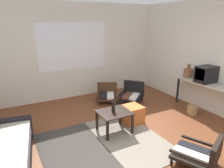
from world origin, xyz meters
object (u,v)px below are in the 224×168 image
object	(u,v)px
armchair_striped_foreground	(200,153)
ottoman_orange	(132,114)
crt_television	(206,74)
wicker_basket	(192,110)
glass_bottle	(113,106)
console_shelf	(202,85)
clay_vase	(188,73)
armchair_by_window	(107,94)
coffee_table	(114,116)
couch	(0,155)
armchair_corner	(132,94)

from	to	relation	value
armchair_striped_foreground	ottoman_orange	world-z (taller)	armchair_striped_foreground
crt_television	wicker_basket	size ratio (longest dim) A/B	1.80
crt_television	glass_bottle	bearing A→B (deg)	174.06
console_shelf	clay_vase	xyz separation A→B (m)	(0.00, 0.45, 0.20)
armchair_by_window	ottoman_orange	size ratio (longest dim) A/B	1.88
glass_bottle	coffee_table	bearing A→B (deg)	-76.18
couch	clay_vase	bearing A→B (deg)	5.35
wicker_basket	armchair_by_window	bearing A→B (deg)	129.44
ottoman_orange	armchair_corner	bearing A→B (deg)	56.64
coffee_table	ottoman_orange	distance (m)	0.61
armchair_striped_foreground	armchair_corner	xyz separation A→B (m)	(0.58, 2.76, 0.01)
armchair_striped_foreground	console_shelf	world-z (taller)	console_shelf
armchair_by_window	clay_vase	distance (m)	2.24
couch	clay_vase	distance (m)	4.49
wicker_basket	coffee_table	bearing A→B (deg)	175.66
armchair_striped_foreground	wicker_basket	world-z (taller)	armchair_striped_foreground
armchair_striped_foreground	clay_vase	xyz separation A→B (m)	(1.70, 1.88, 0.68)
armchair_by_window	console_shelf	size ratio (longest dim) A/B	0.48
couch	ottoman_orange	bearing A→B (deg)	6.00
armchair_by_window	armchair_corner	world-z (taller)	armchair_corner
armchair_corner	console_shelf	bearing A→B (deg)	-49.98
armchair_by_window	ottoman_orange	xyz separation A→B (m)	(-0.09, -1.42, -0.03)
clay_vase	wicker_basket	distance (m)	0.97
armchair_by_window	glass_bottle	world-z (taller)	glass_bottle
console_shelf	ottoman_orange	bearing A→B (deg)	170.13
ottoman_orange	crt_television	size ratio (longest dim) A/B	0.90
armchair_striped_foreground	armchair_corner	size ratio (longest dim) A/B	1.00
coffee_table	armchair_striped_foreground	distance (m)	1.70
ottoman_orange	armchair_by_window	bearing A→B (deg)	86.18
console_shelf	wicker_basket	world-z (taller)	console_shelf
couch	armchair_by_window	size ratio (longest dim) A/B	2.76
armchair_by_window	crt_television	distance (m)	2.60
armchair_striped_foreground	crt_television	distance (m)	2.29
crt_television	coffee_table	bearing A→B (deg)	174.74
armchair_corner	console_shelf	size ratio (longest dim) A/B	0.51
couch	armchair_by_window	world-z (taller)	couch
glass_bottle	wicker_basket	xyz separation A→B (m)	(2.10, -0.19, -0.45)
console_shelf	crt_television	world-z (taller)	crt_television
ottoman_orange	console_shelf	xyz separation A→B (m)	(1.79, -0.31, 0.52)
coffee_table	glass_bottle	size ratio (longest dim) A/B	2.37
armchair_striped_foreground	ottoman_orange	bearing A→B (deg)	93.17
armchair_by_window	armchair_striped_foreground	distance (m)	3.16
armchair_corner	ottoman_orange	size ratio (longest dim) A/B	1.97
coffee_table	console_shelf	world-z (taller)	console_shelf
couch	glass_bottle	xyz separation A→B (m)	(2.06, 0.13, 0.34)
couch	coffee_table	distance (m)	2.08
armchair_by_window	glass_bottle	distance (m)	1.74
couch	armchair_striped_foreground	bearing A→B (deg)	-28.27
glass_bottle	armchair_corner	bearing A→B (deg)	43.41
armchair_by_window	wicker_basket	bearing A→B (deg)	-50.56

